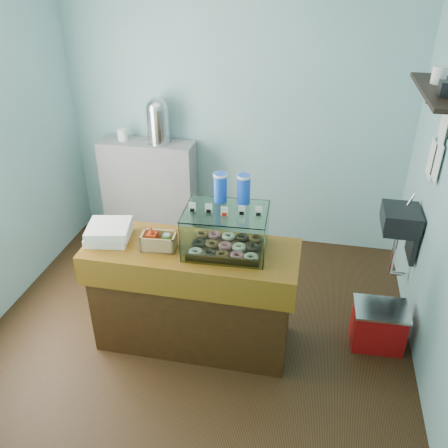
% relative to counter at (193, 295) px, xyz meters
% --- Properties ---
extents(ground, '(3.50, 3.50, 0.00)m').
position_rel_counter_xyz_m(ground, '(0.00, 0.25, -0.46)').
color(ground, black).
rests_on(ground, ground).
extents(room_shell, '(3.54, 3.04, 2.82)m').
position_rel_counter_xyz_m(room_shell, '(0.03, 0.26, 1.25)').
color(room_shell, '#80B3BB').
rests_on(room_shell, ground).
extents(counter, '(1.60, 0.60, 0.90)m').
position_rel_counter_xyz_m(counter, '(0.00, 0.00, 0.00)').
color(counter, '#3F200C').
rests_on(counter, ground).
extents(back_shelf, '(1.00, 0.32, 1.10)m').
position_rel_counter_xyz_m(back_shelf, '(-0.90, 1.57, 0.09)').
color(back_shelf, gray).
rests_on(back_shelf, ground).
extents(display_case, '(0.61, 0.46, 0.54)m').
position_rel_counter_xyz_m(display_case, '(0.26, 0.06, 0.61)').
color(display_case, black).
rests_on(display_case, counter).
extents(condiment_crate, '(0.26, 0.17, 0.18)m').
position_rel_counter_xyz_m(condiment_crate, '(-0.24, -0.05, 0.51)').
color(condiment_crate, tan).
rests_on(condiment_crate, counter).
extents(pastry_boxes, '(0.37, 0.37, 0.12)m').
position_rel_counter_xyz_m(pastry_boxes, '(-0.64, 0.00, 0.50)').
color(pastry_boxes, white).
rests_on(pastry_boxes, counter).
extents(coffee_urn, '(0.26, 0.26, 0.47)m').
position_rel_counter_xyz_m(coffee_urn, '(-0.76, 1.58, 0.89)').
color(coffee_urn, silver).
rests_on(coffee_urn, back_shelf).
extents(red_cooler, '(0.43, 0.33, 0.37)m').
position_rel_counter_xyz_m(red_cooler, '(1.47, 0.25, -0.27)').
color(red_cooler, '#AB0D0E').
rests_on(red_cooler, ground).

